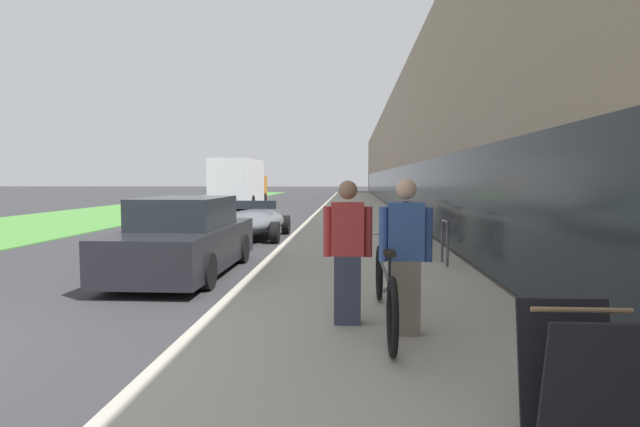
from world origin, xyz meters
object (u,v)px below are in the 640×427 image
(cruiser_bike_farthest, at_px, (405,218))
(vintage_roadster_curbside, at_px, (253,222))
(cruiser_bike_nearest, at_px, (421,235))
(parked_sedan_curbside, at_px, (186,239))
(person_rider, at_px, (405,257))
(tandem_bicycle, at_px, (385,289))
(cruiser_bike_middle, at_px, (418,226))
(bike_rack_hoop, at_px, (445,238))
(person_bystander, at_px, (348,252))
(sandwich_board_sign, at_px, (579,384))
(moving_truck, at_px, (240,184))

(cruiser_bike_farthest, bearing_deg, vintage_roadster_curbside, -168.93)
(cruiser_bike_nearest, distance_m, parked_sedan_curbside, 5.06)
(person_rider, relative_size, parked_sedan_curbside, 0.38)
(tandem_bicycle, bearing_deg, cruiser_bike_middle, 79.71)
(bike_rack_hoop, distance_m, cruiser_bike_middle, 3.72)
(person_bystander, relative_size, cruiser_bike_nearest, 0.87)
(tandem_bicycle, height_order, person_bystander, person_bystander)
(cruiser_bike_nearest, distance_m, cruiser_bike_farthest, 4.46)
(sandwich_board_sign, relative_size, moving_truck, 0.13)
(cruiser_bike_nearest, relative_size, cruiser_bike_middle, 1.03)
(tandem_bicycle, xyz_separation_m, cruiser_bike_middle, (1.40, 7.71, -0.01))
(moving_truck, bearing_deg, vintage_roadster_curbside, -75.91)
(tandem_bicycle, xyz_separation_m, vintage_roadster_curbside, (-3.31, 9.08, -0.05))
(bike_rack_hoop, height_order, moving_truck, moving_truck)
(vintage_roadster_curbside, xyz_separation_m, moving_truck, (-3.74, 14.89, 0.98))
(tandem_bicycle, height_order, bike_rack_hoop, tandem_bicycle)
(vintage_roadster_curbside, bearing_deg, cruiser_bike_farthest, 11.07)
(bike_rack_hoop, bearing_deg, cruiser_bike_farthest, 90.99)
(sandwich_board_sign, xyz_separation_m, vintage_roadster_curbside, (-4.24, 11.77, -0.11))
(vintage_roadster_curbside, height_order, moving_truck, moving_truck)
(bike_rack_hoop, xyz_separation_m, cruiser_bike_farthest, (-0.10, 5.99, -0.11))
(moving_truck, bearing_deg, tandem_bicycle, -73.62)
(cruiser_bike_middle, xyz_separation_m, parked_sedan_curbside, (-4.84, -4.27, 0.12))
(person_bystander, distance_m, vintage_roadster_curbside, 9.56)
(person_bystander, distance_m, bike_rack_hoop, 4.42)
(person_rider, distance_m, vintage_roadster_curbside, 10.09)
(person_bystander, relative_size, vintage_roadster_curbside, 0.40)
(cruiser_bike_nearest, bearing_deg, tandem_bicycle, -101.92)
(bike_rack_hoop, bearing_deg, person_rider, -105.58)
(parked_sedan_curbside, bearing_deg, cruiser_bike_middle, 41.44)
(vintage_roadster_curbside, bearing_deg, cruiser_bike_middle, -16.24)
(sandwich_board_sign, bearing_deg, moving_truck, 106.66)
(vintage_roadster_curbside, bearing_deg, bike_rack_hoop, -47.20)
(person_rider, bearing_deg, person_bystander, 150.17)
(sandwich_board_sign, bearing_deg, cruiser_bike_middle, 87.44)
(cruiser_bike_farthest, relative_size, vintage_roadster_curbside, 0.43)
(vintage_roadster_curbside, bearing_deg, sandwich_board_sign, -70.18)
(person_bystander, relative_size, moving_truck, 0.23)
(tandem_bicycle, relative_size, parked_sedan_curbside, 0.67)
(cruiser_bike_nearest, height_order, vintage_roadster_curbside, vintage_roadster_curbside)
(bike_rack_hoop, distance_m, moving_truck, 21.71)
(cruiser_bike_middle, bearing_deg, cruiser_bike_farthest, 92.47)
(parked_sedan_curbside, relative_size, moving_truck, 0.63)
(person_bystander, bearing_deg, person_rider, -29.83)
(parked_sedan_curbside, xyz_separation_m, moving_truck, (-3.60, 20.54, 0.81))
(person_bystander, height_order, sandwich_board_sign, person_bystander)
(cruiser_bike_farthest, height_order, vintage_roadster_curbside, cruiser_bike_farthest)
(person_rider, bearing_deg, tandem_bicycle, 116.59)
(vintage_roadster_curbside, bearing_deg, parked_sedan_curbside, -91.38)
(person_rider, bearing_deg, sandwich_board_sign, -72.13)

